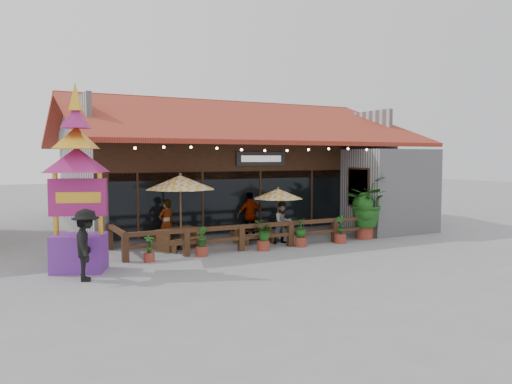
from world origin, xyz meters
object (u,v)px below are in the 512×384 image
umbrella_right (278,194)px  thai_sign_tower (77,165)px  pedestrian (86,245)px  picnic_table_left (178,235)px  picnic_table_right (253,231)px  tropical_plant (365,203)px  umbrella_left (180,183)px

umbrella_right → thai_sign_tower: 7.92m
thai_sign_tower → pedestrian: thai_sign_tower is taller
picnic_table_left → picnic_table_right: (2.97, -0.09, -0.04)m
picnic_table_left → tropical_plant: 7.53m
umbrella_right → thai_sign_tower: thai_sign_tower is taller
thai_sign_tower → umbrella_left: bearing=27.9°
umbrella_left → tropical_plant: umbrella_left is taller
picnic_table_left → pedestrian: (-3.62, -3.29, 0.46)m
umbrella_right → picnic_table_left: 4.21m
umbrella_left → umbrella_right: 3.94m
thai_sign_tower → tropical_plant: size_ratio=2.32×
picnic_table_left → tropical_plant: bearing=-10.1°
pedestrian → umbrella_right: bearing=-58.0°
umbrella_left → picnic_table_right: umbrella_left is taller
thai_sign_tower → tropical_plant: (10.99, 0.76, -1.62)m
umbrella_right → pedestrian: (-7.60, -3.04, -0.89)m
umbrella_right → tropical_plant: 3.57m
pedestrian → picnic_table_right: bearing=-53.9°
umbrella_right → picnic_table_right: size_ratio=1.45×
picnic_table_left → thai_sign_tower: (-3.63, -2.07, 2.55)m
picnic_table_left → pedestrian: bearing=-137.8°
thai_sign_tower → pedestrian: 2.41m
picnic_table_left → pedestrian: size_ratio=0.99×
umbrella_left → thai_sign_tower: (-3.71, -1.97, 0.68)m
picnic_table_left → picnic_table_right: 2.97m
tropical_plant → pedestrian: tropical_plant is taller
tropical_plant → umbrella_right: bearing=162.5°
picnic_table_right → thai_sign_tower: size_ratio=0.25×
umbrella_left → thai_sign_tower: 4.25m
picnic_table_right → tropical_plant: tropical_plant is taller
picnic_table_left → umbrella_left: bearing=-53.4°
thai_sign_tower → tropical_plant: bearing=4.0°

